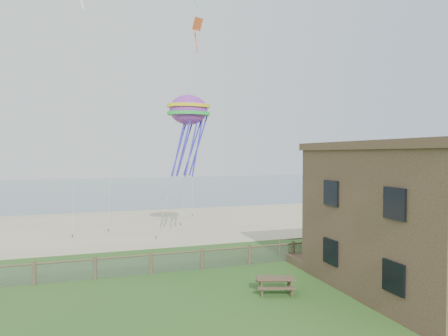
{
  "coord_description": "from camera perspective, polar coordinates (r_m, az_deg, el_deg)",
  "views": [
    {
      "loc": [
        -6.06,
        -16.51,
        6.79
      ],
      "look_at": [
        2.02,
        8.0,
        5.89
      ],
      "focal_mm": 32.0,
      "sensor_mm": 36.0,
      "label": 1
    }
  ],
  "objects": [
    {
      "name": "sand_beach",
      "position": [
        39.57,
        -9.25,
        -7.9
      ],
      "size": [
        72.0,
        20.0,
        0.02
      ],
      "primitive_type": "cube",
      "color": "tan",
      "rests_on": "ground"
    },
    {
      "name": "chainlink_fence",
      "position": [
        24.13,
        -3.14,
        -12.99
      ],
      "size": [
        36.2,
        0.2,
        1.25
      ],
      "primitive_type": null,
      "color": "#4A3829",
      "rests_on": "ground"
    },
    {
      "name": "ocean",
      "position": [
        83.01,
        -14.01,
        -2.75
      ],
      "size": [
        160.0,
        68.0,
        0.02
      ],
      "primitive_type": "cube",
      "color": "slate",
      "rests_on": "ground"
    },
    {
      "name": "picnic_table",
      "position": [
        20.46,
        7.36,
        -16.25
      ],
      "size": [
        2.17,
        1.88,
        0.77
      ],
      "primitive_type": null,
      "rotation": [
        0.0,
        0.0,
        -0.31
      ],
      "color": "brown",
      "rests_on": "ground"
    },
    {
      "name": "octopus_kite",
      "position": [
        29.64,
        -5.07,
        5.04
      ],
      "size": [
        3.5,
        2.72,
        6.56
      ],
      "primitive_type": null,
      "rotation": [
        0.0,
        0.0,
        0.16
      ],
      "color": "#FF2875"
    },
    {
      "name": "ground",
      "position": [
        18.85,
        1.9,
        -19.11
      ],
      "size": [
        160.0,
        160.0,
        0.0
      ],
      "primitive_type": "plane",
      "color": "#26561D",
      "rests_on": "ground"
    },
    {
      "name": "kite_red",
      "position": [
        35.75,
        -3.78,
        18.66
      ],
      "size": [
        1.66,
        2.0,
        2.64
      ],
      "primitive_type": null,
      "rotation": [
        0.44,
        0.0,
        0.42
      ],
      "color": "#D75725"
    },
    {
      "name": "motel_deck",
      "position": [
        29.47,
        23.14,
        -10.98
      ],
      "size": [
        15.0,
        2.0,
        0.5
      ],
      "primitive_type": "cube",
      "color": "brown",
      "rests_on": "ground"
    }
  ]
}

